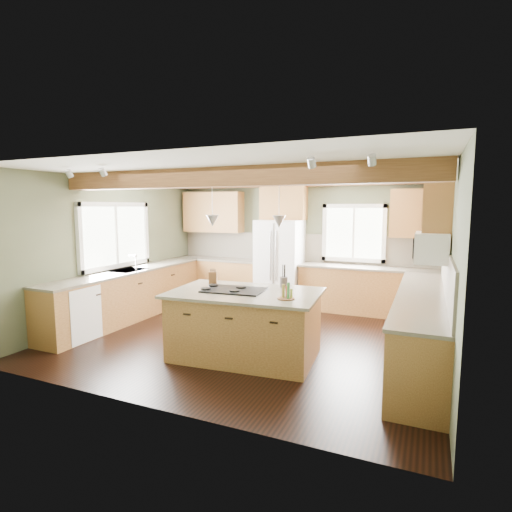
% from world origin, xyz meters
% --- Properties ---
extents(floor, '(5.60, 5.60, 0.00)m').
position_xyz_m(floor, '(0.00, 0.00, 0.00)').
color(floor, black).
rests_on(floor, ground).
extents(ceiling, '(5.60, 5.60, 0.00)m').
position_xyz_m(ceiling, '(0.00, 0.00, 2.60)').
color(ceiling, silver).
rests_on(ceiling, wall_back).
extents(wall_back, '(5.60, 0.00, 5.60)m').
position_xyz_m(wall_back, '(0.00, 2.50, 1.30)').
color(wall_back, '#4A523A').
rests_on(wall_back, ground).
extents(wall_left, '(0.00, 5.00, 5.00)m').
position_xyz_m(wall_left, '(-2.80, 0.00, 1.30)').
color(wall_left, '#4A523A').
rests_on(wall_left, ground).
extents(wall_right, '(0.00, 5.00, 5.00)m').
position_xyz_m(wall_right, '(2.80, 0.00, 1.30)').
color(wall_right, '#4A523A').
rests_on(wall_right, ground).
extents(ceiling_beam, '(5.55, 0.26, 0.26)m').
position_xyz_m(ceiling_beam, '(0.00, -0.80, 2.47)').
color(ceiling_beam, '#4F2C16').
rests_on(ceiling_beam, ceiling).
extents(soffit_trim, '(5.55, 0.20, 0.10)m').
position_xyz_m(soffit_trim, '(0.00, 2.40, 2.54)').
color(soffit_trim, '#4F2C16').
rests_on(soffit_trim, ceiling).
extents(backsplash_back, '(5.58, 0.03, 0.58)m').
position_xyz_m(backsplash_back, '(0.00, 2.48, 1.21)').
color(backsplash_back, brown).
rests_on(backsplash_back, wall_back).
extents(backsplash_right, '(0.03, 3.70, 0.58)m').
position_xyz_m(backsplash_right, '(2.78, 0.05, 1.21)').
color(backsplash_right, brown).
rests_on(backsplash_right, wall_right).
extents(base_cab_back_left, '(2.02, 0.60, 0.88)m').
position_xyz_m(base_cab_back_left, '(-1.79, 2.20, 0.44)').
color(base_cab_back_left, brown).
rests_on(base_cab_back_left, floor).
extents(counter_back_left, '(2.06, 0.64, 0.04)m').
position_xyz_m(counter_back_left, '(-1.79, 2.20, 0.90)').
color(counter_back_left, '#494235').
rests_on(counter_back_left, base_cab_back_left).
extents(base_cab_back_right, '(2.62, 0.60, 0.88)m').
position_xyz_m(base_cab_back_right, '(1.49, 2.20, 0.44)').
color(base_cab_back_right, brown).
rests_on(base_cab_back_right, floor).
extents(counter_back_right, '(2.66, 0.64, 0.04)m').
position_xyz_m(counter_back_right, '(1.49, 2.20, 0.90)').
color(counter_back_right, '#494235').
rests_on(counter_back_right, base_cab_back_right).
extents(base_cab_left, '(0.60, 3.70, 0.88)m').
position_xyz_m(base_cab_left, '(-2.50, 0.05, 0.44)').
color(base_cab_left, brown).
rests_on(base_cab_left, floor).
extents(counter_left, '(0.64, 3.74, 0.04)m').
position_xyz_m(counter_left, '(-2.50, 0.05, 0.90)').
color(counter_left, '#494235').
rests_on(counter_left, base_cab_left).
extents(base_cab_right, '(0.60, 3.70, 0.88)m').
position_xyz_m(base_cab_right, '(2.50, 0.05, 0.44)').
color(base_cab_right, brown).
rests_on(base_cab_right, floor).
extents(counter_right, '(0.64, 3.74, 0.04)m').
position_xyz_m(counter_right, '(2.50, 0.05, 0.90)').
color(counter_right, '#494235').
rests_on(counter_right, base_cab_right).
extents(upper_cab_back_left, '(1.40, 0.35, 0.90)m').
position_xyz_m(upper_cab_back_left, '(-1.99, 2.33, 1.95)').
color(upper_cab_back_left, brown).
rests_on(upper_cab_back_left, wall_back).
extents(upper_cab_over_fridge, '(0.96, 0.35, 0.70)m').
position_xyz_m(upper_cab_over_fridge, '(-0.30, 2.33, 2.15)').
color(upper_cab_over_fridge, brown).
rests_on(upper_cab_over_fridge, wall_back).
extents(upper_cab_right, '(0.35, 2.20, 0.90)m').
position_xyz_m(upper_cab_right, '(2.62, 0.90, 1.95)').
color(upper_cab_right, brown).
rests_on(upper_cab_right, wall_right).
extents(upper_cab_back_corner, '(0.90, 0.35, 0.90)m').
position_xyz_m(upper_cab_back_corner, '(2.30, 2.33, 1.95)').
color(upper_cab_back_corner, brown).
rests_on(upper_cab_back_corner, wall_back).
extents(window_left, '(0.04, 1.60, 1.05)m').
position_xyz_m(window_left, '(-2.78, 0.05, 1.55)').
color(window_left, white).
rests_on(window_left, wall_left).
extents(window_back, '(1.10, 0.04, 1.00)m').
position_xyz_m(window_back, '(1.15, 2.48, 1.55)').
color(window_back, white).
rests_on(window_back, wall_back).
extents(sink, '(0.50, 0.65, 0.03)m').
position_xyz_m(sink, '(-2.50, 0.05, 0.91)').
color(sink, '#262628').
rests_on(sink, counter_left).
extents(faucet, '(0.02, 0.02, 0.28)m').
position_xyz_m(faucet, '(-2.32, 0.05, 1.05)').
color(faucet, '#B2B2B7').
rests_on(faucet, sink).
extents(dishwasher, '(0.60, 0.60, 0.84)m').
position_xyz_m(dishwasher, '(-2.49, -1.25, 0.43)').
color(dishwasher, white).
rests_on(dishwasher, floor).
extents(oven, '(0.60, 0.72, 0.84)m').
position_xyz_m(oven, '(2.49, -1.25, 0.43)').
color(oven, white).
rests_on(oven, floor).
extents(microwave, '(0.40, 0.70, 0.38)m').
position_xyz_m(microwave, '(2.58, -0.05, 1.55)').
color(microwave, white).
rests_on(microwave, wall_right).
extents(pendant_left, '(0.18, 0.18, 0.16)m').
position_xyz_m(pendant_left, '(-0.21, -0.84, 1.88)').
color(pendant_left, '#B2B2B7').
rests_on(pendant_left, ceiling).
extents(pendant_right, '(0.18, 0.18, 0.16)m').
position_xyz_m(pendant_right, '(0.74, -0.76, 1.88)').
color(pendant_right, '#B2B2B7').
rests_on(pendant_right, ceiling).
extents(refrigerator, '(0.90, 0.74, 1.80)m').
position_xyz_m(refrigerator, '(-0.30, 2.12, 0.90)').
color(refrigerator, white).
rests_on(refrigerator, floor).
extents(island, '(1.99, 1.32, 0.88)m').
position_xyz_m(island, '(0.27, -0.80, 0.44)').
color(island, brown).
rests_on(island, floor).
extents(island_top, '(2.13, 1.46, 0.04)m').
position_xyz_m(island_top, '(0.27, -0.80, 0.90)').
color(island_top, '#494235').
rests_on(island_top, island).
extents(cooktop, '(0.87, 0.62, 0.02)m').
position_xyz_m(cooktop, '(0.11, -0.81, 0.93)').
color(cooktop, black).
rests_on(cooktop, island_top).
extents(knife_block, '(0.14, 0.12, 0.19)m').
position_xyz_m(knife_block, '(-0.38, -0.54, 1.02)').
color(knife_block, brown).
rests_on(knife_block, island_top).
extents(utensil_crock, '(0.15, 0.15, 0.15)m').
position_xyz_m(utensil_crock, '(0.66, -0.32, 1.00)').
color(utensil_crock, '#423935').
rests_on(utensil_crock, island_top).
extents(bottle_tray, '(0.24, 0.24, 0.20)m').
position_xyz_m(bottle_tray, '(0.93, -1.00, 1.02)').
color(bottle_tray, brown).
rests_on(bottle_tray, island_top).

